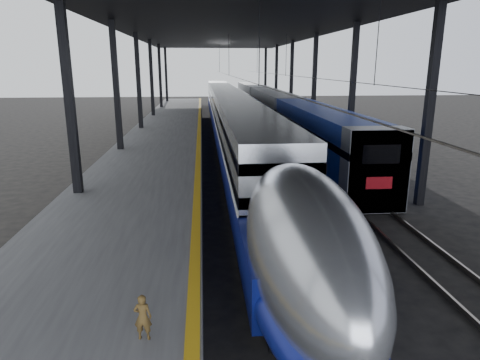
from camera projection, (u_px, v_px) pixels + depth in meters
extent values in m
plane|color=black|center=(218.00, 258.00, 14.39)|extent=(160.00, 160.00, 0.00)
cube|color=#4C4C4F|center=(163.00, 143.00, 33.21)|extent=(6.00, 80.00, 1.00)
cube|color=gold|center=(199.00, 136.00, 33.32)|extent=(0.30, 80.00, 0.01)
cube|color=slate|center=(224.00, 147.00, 33.73)|extent=(0.08, 80.00, 0.16)
cube|color=slate|center=(243.00, 147.00, 33.85)|extent=(0.08, 80.00, 0.16)
cube|color=slate|center=(287.00, 146.00, 34.15)|extent=(0.08, 80.00, 0.16)
cube|color=slate|center=(304.00, 146.00, 34.27)|extent=(0.08, 80.00, 0.16)
cube|color=black|center=(70.00, 110.00, 17.55)|extent=(0.35, 0.35, 9.00)
cube|color=black|center=(429.00, 107.00, 18.85)|extent=(0.35, 0.35, 9.00)
cube|color=black|center=(117.00, 95.00, 27.18)|extent=(0.35, 0.35, 9.00)
cube|color=black|center=(352.00, 93.00, 28.48)|extent=(0.35, 0.35, 9.00)
cube|color=black|center=(139.00, 87.00, 36.80)|extent=(0.35, 0.35, 9.00)
cube|color=black|center=(314.00, 87.00, 38.10)|extent=(0.35, 0.35, 9.00)
cube|color=black|center=(152.00, 83.00, 46.43)|extent=(0.35, 0.35, 9.00)
cube|color=black|center=(291.00, 82.00, 47.73)|extent=(0.35, 0.35, 9.00)
cube|color=black|center=(160.00, 80.00, 56.05)|extent=(0.35, 0.35, 9.00)
cube|color=black|center=(276.00, 80.00, 57.35)|extent=(0.35, 0.35, 9.00)
cube|color=black|center=(166.00, 78.00, 65.68)|extent=(0.35, 0.35, 9.00)
cube|color=black|center=(265.00, 78.00, 66.98)|extent=(0.35, 0.35, 9.00)
cube|color=black|center=(232.00, 24.00, 31.42)|extent=(18.00, 75.00, 0.45)
cylinder|color=slate|center=(233.00, 76.00, 32.39)|extent=(0.03, 74.00, 0.03)
cylinder|color=slate|center=(298.00, 76.00, 32.81)|extent=(0.03, 74.00, 0.03)
cube|color=#ADB0B5|center=(227.00, 111.00, 40.71)|extent=(2.70, 57.00, 3.72)
cube|color=navy|center=(229.00, 125.00, 39.56)|extent=(2.77, 62.00, 1.44)
cube|color=silver|center=(228.00, 115.00, 40.81)|extent=(2.79, 57.00, 0.09)
cube|color=black|center=(227.00, 99.00, 40.43)|extent=(2.74, 57.00, 0.39)
cube|color=black|center=(227.00, 111.00, 40.71)|extent=(2.74, 57.00, 0.39)
ellipsoid|color=#ADB0B5|center=(304.00, 246.00, 10.42)|extent=(2.70, 8.40, 3.72)
ellipsoid|color=navy|center=(302.00, 286.00, 10.70)|extent=(2.77, 8.40, 1.58)
ellipsoid|color=black|center=(339.00, 267.00, 7.73)|extent=(1.40, 2.20, 0.84)
cube|color=black|center=(301.00, 312.00, 10.89)|extent=(2.05, 2.60, 0.40)
cube|color=black|center=(235.00, 150.00, 32.06)|extent=(2.05, 2.60, 0.40)
cube|color=navy|center=(322.00, 138.00, 26.67)|extent=(2.66, 18.00, 3.61)
cube|color=gray|center=(374.00, 170.00, 18.59)|extent=(2.71, 1.20, 3.66)
cube|color=black|center=(381.00, 154.00, 17.78)|extent=(1.62, 0.06, 0.81)
cube|color=#9E0C14|center=(379.00, 183.00, 18.10)|extent=(1.14, 0.06, 0.52)
cube|color=gray|center=(273.00, 109.00, 44.96)|extent=(2.66, 18.00, 3.61)
cube|color=gray|center=(252.00, 97.00, 63.25)|extent=(2.66, 18.00, 3.61)
cube|color=black|center=(353.00, 192.00, 21.34)|extent=(2.09, 2.40, 0.36)
cube|color=black|center=(277.00, 129.00, 42.52)|extent=(2.09, 2.40, 0.36)
imported|color=#533D1B|center=(143.00, 317.00, 8.39)|extent=(0.37, 0.26, 0.97)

